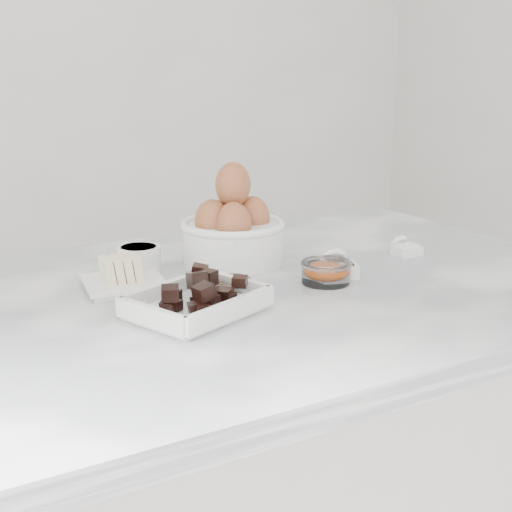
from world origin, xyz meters
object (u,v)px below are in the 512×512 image
(butter_plate, at_px, (123,278))
(sugar_ramekin, at_px, (139,258))
(egg_bowl, at_px, (233,230))
(honey_bowl, at_px, (231,287))
(chocolate_dish, at_px, (197,299))
(zest_bowl, at_px, (326,271))
(vanilla_spoon, at_px, (337,267))
(salt_spoon, at_px, (405,248))

(butter_plate, distance_m, sugar_ramekin, 0.10)
(egg_bowl, distance_m, honey_bowl, 0.20)
(chocolate_dish, relative_size, butter_plate, 1.59)
(sugar_ramekin, bearing_deg, zest_bowl, -41.38)
(vanilla_spoon, xyz_separation_m, salt_spoon, (0.19, 0.05, -0.00))
(chocolate_dish, bearing_deg, butter_plate, 108.21)
(butter_plate, relative_size, sugar_ramekin, 1.88)
(salt_spoon, bearing_deg, egg_bowl, 159.41)
(salt_spoon, bearing_deg, butter_plate, 173.15)
(egg_bowl, relative_size, salt_spoon, 3.23)
(vanilla_spoon, relative_size, salt_spoon, 1.49)
(egg_bowl, bearing_deg, zest_bowl, -68.50)
(zest_bowl, height_order, vanilla_spoon, vanilla_spoon)
(honey_bowl, distance_m, vanilla_spoon, 0.21)
(sugar_ramekin, xyz_separation_m, vanilla_spoon, (0.29, -0.19, -0.01))
(salt_spoon, bearing_deg, sugar_ramekin, 163.35)
(egg_bowl, height_order, vanilla_spoon, egg_bowl)
(chocolate_dish, relative_size, vanilla_spoon, 2.59)
(chocolate_dish, distance_m, butter_plate, 0.17)
(chocolate_dish, distance_m, honey_bowl, 0.10)
(chocolate_dish, bearing_deg, vanilla_spoon, 10.41)
(butter_plate, bearing_deg, salt_spoon, -6.85)
(chocolate_dish, height_order, zest_bowl, chocolate_dish)
(honey_bowl, bearing_deg, salt_spoon, 7.50)
(sugar_ramekin, distance_m, zest_bowl, 0.33)
(butter_plate, height_order, sugar_ramekin, butter_plate)
(egg_bowl, height_order, salt_spoon, egg_bowl)
(salt_spoon, bearing_deg, honey_bowl, -172.50)
(butter_plate, height_order, egg_bowl, egg_bowl)
(chocolate_dish, height_order, vanilla_spoon, chocolate_dish)
(honey_bowl, xyz_separation_m, zest_bowl, (0.17, -0.02, 0.01))
(butter_plate, bearing_deg, zest_bowl, -24.32)
(butter_plate, relative_size, egg_bowl, 0.75)
(sugar_ramekin, relative_size, vanilla_spoon, 0.86)
(chocolate_dish, xyz_separation_m, egg_bowl, (0.18, 0.22, 0.04))
(chocolate_dish, distance_m, egg_bowl, 0.28)
(chocolate_dish, relative_size, zest_bowl, 2.67)
(egg_bowl, xyz_separation_m, salt_spoon, (0.31, -0.12, -0.05))
(butter_plate, xyz_separation_m, vanilla_spoon, (0.35, -0.11, -0.00))
(zest_bowl, bearing_deg, sugar_ramekin, 138.62)
(salt_spoon, bearing_deg, zest_bowl, -162.82)
(butter_plate, xyz_separation_m, egg_bowl, (0.23, 0.05, 0.04))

